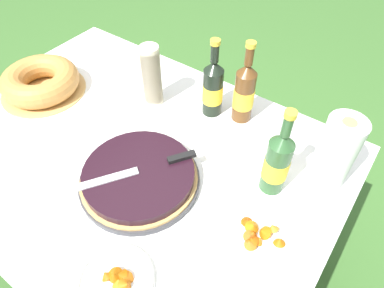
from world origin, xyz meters
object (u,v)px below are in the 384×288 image
at_px(serving_knife, 147,167).
at_px(bundt_cake, 41,81).
at_px(snack_plate_near, 259,238).
at_px(cider_bottle_amber, 244,92).
at_px(cup_stack, 152,76).
at_px(paper_towel_roll, 335,154).
at_px(cider_bottle_green, 277,162).
at_px(juice_bottle_red, 213,88).
at_px(berry_tart, 139,177).
at_px(snack_plate_left, 117,280).

distance_m(serving_knife, bundt_cake, 0.64).
distance_m(bundt_cake, snack_plate_near, 1.02).
distance_m(cider_bottle_amber, snack_plate_near, 0.51).
xyz_separation_m(bundt_cake, cider_bottle_amber, (0.73, 0.33, 0.07)).
relative_size(bundt_cake, cup_stack, 1.38).
relative_size(bundt_cake, snack_plate_near, 1.40).
height_order(snack_plate_near, paper_towel_roll, paper_towel_roll).
height_order(serving_knife, cup_stack, cup_stack).
height_order(cider_bottle_green, paper_towel_roll, cider_bottle_green).
bearing_deg(cup_stack, juice_bottle_red, 20.68).
xyz_separation_m(berry_tart, cider_bottle_amber, (0.10, 0.45, 0.09)).
bearing_deg(snack_plate_left, serving_knife, 116.43).
xyz_separation_m(juice_bottle_red, snack_plate_left, (0.16, -0.68, -0.10)).
height_order(berry_tart, cup_stack, cup_stack).
bearing_deg(bundt_cake, juice_bottle_red, 25.57).
distance_m(snack_plate_near, snack_plate_left, 0.39).
xyz_separation_m(bundt_cake, cup_stack, (0.40, 0.21, 0.07)).
relative_size(berry_tart, snack_plate_near, 1.59).
bearing_deg(cider_bottle_green, serving_knife, -147.73).
bearing_deg(cider_bottle_green, snack_plate_left, -109.78).
bearing_deg(serving_knife, paper_towel_roll, 159.31).
xyz_separation_m(cup_stack, snack_plate_left, (0.38, -0.60, -0.11)).
bearing_deg(snack_plate_near, cider_bottle_green, 107.15).
relative_size(berry_tart, paper_towel_roll, 1.49).
xyz_separation_m(cup_stack, paper_towel_roll, (0.68, 0.02, 0.01)).
xyz_separation_m(berry_tart, bundt_cake, (-0.62, 0.12, 0.02)).
height_order(berry_tart, juice_bottle_red, juice_bottle_red).
bearing_deg(paper_towel_roll, cider_bottle_green, -136.09).
bearing_deg(cider_bottle_amber, snack_plate_left, -85.42).
xyz_separation_m(cup_stack, cider_bottle_amber, (0.32, 0.12, -0.00)).
bearing_deg(cup_stack, snack_plate_left, -57.41).
bearing_deg(snack_plate_near, snack_plate_left, -127.42).
xyz_separation_m(serving_knife, snack_plate_left, (0.14, -0.29, -0.05)).
distance_m(bundt_cake, paper_towel_roll, 1.11).
height_order(serving_knife, juice_bottle_red, juice_bottle_red).
bearing_deg(cup_stack, berry_tart, -56.23).
distance_m(cider_bottle_green, snack_plate_left, 0.54).
height_order(cider_bottle_amber, paper_towel_roll, cider_bottle_amber).
relative_size(serving_knife, juice_bottle_red, 1.08).
relative_size(serving_knife, snack_plate_near, 1.38).
bearing_deg(cider_bottle_green, bundt_cake, -173.34).
distance_m(berry_tart, snack_plate_left, 0.31).
distance_m(serving_knife, cider_bottle_amber, 0.44).
bearing_deg(berry_tart, juice_bottle_red, 90.54).
bearing_deg(juice_bottle_red, bundt_cake, -154.43).
relative_size(cider_bottle_green, cider_bottle_amber, 0.98).
bearing_deg(berry_tart, snack_plate_left, -58.90).
height_order(cider_bottle_amber, juice_bottle_red, cider_bottle_amber).
bearing_deg(juice_bottle_red, cider_bottle_green, -28.22).
height_order(snack_plate_left, paper_towel_roll, paper_towel_roll).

